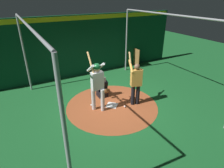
{
  "coord_description": "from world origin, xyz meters",
  "views": [
    {
      "loc": [
        5.63,
        -3.12,
        4.02
      ],
      "look_at": [
        0.0,
        0.0,
        0.95
      ],
      "focal_mm": 30.35,
      "sensor_mm": 36.0,
      "label": 1
    }
  ],
  "objects_px": {
    "baseball_0": "(91,105)",
    "catcher": "(103,89)",
    "visitor": "(136,82)",
    "home_plate": "(112,105)",
    "bat_rack": "(135,57)",
    "baseball_1": "(125,106)",
    "batter": "(97,82)"
  },
  "relations": [
    {
      "from": "catcher",
      "to": "visitor",
      "type": "bearing_deg",
      "value": 36.64
    },
    {
      "from": "home_plate",
      "to": "bat_rack",
      "type": "distance_m",
      "value": 5.0
    },
    {
      "from": "catcher",
      "to": "baseball_0",
      "type": "xyz_separation_m",
      "value": [
        0.45,
        -0.74,
        -0.33
      ]
    },
    {
      "from": "visitor",
      "to": "bat_rack",
      "type": "xyz_separation_m",
      "value": [
        -3.79,
        2.7,
        -0.5
      ]
    },
    {
      "from": "visitor",
      "to": "baseball_0",
      "type": "xyz_separation_m",
      "value": [
        -0.7,
        -1.6,
        -0.95
      ]
    },
    {
      "from": "home_plate",
      "to": "catcher",
      "type": "relative_size",
      "value": 0.44
    },
    {
      "from": "home_plate",
      "to": "batter",
      "type": "height_order",
      "value": "batter"
    },
    {
      "from": "home_plate",
      "to": "bat_rack",
      "type": "height_order",
      "value": "bat_rack"
    },
    {
      "from": "visitor",
      "to": "bat_rack",
      "type": "bearing_deg",
      "value": 162.49
    },
    {
      "from": "batter",
      "to": "baseball_0",
      "type": "bearing_deg",
      "value": -161.09
    },
    {
      "from": "catcher",
      "to": "visitor",
      "type": "distance_m",
      "value": 1.57
    },
    {
      "from": "batter",
      "to": "visitor",
      "type": "xyz_separation_m",
      "value": [
        0.33,
        1.47,
        -0.16
      ]
    },
    {
      "from": "batter",
      "to": "baseball_0",
      "type": "distance_m",
      "value": 1.18
    },
    {
      "from": "home_plate",
      "to": "baseball_1",
      "type": "height_order",
      "value": "baseball_1"
    },
    {
      "from": "home_plate",
      "to": "catcher",
      "type": "xyz_separation_m",
      "value": [
        -0.83,
        0.01,
        0.36
      ]
    },
    {
      "from": "catcher",
      "to": "baseball_0",
      "type": "relative_size",
      "value": 12.83
    },
    {
      "from": "baseball_0",
      "to": "baseball_1",
      "type": "relative_size",
      "value": 1.0
    },
    {
      "from": "baseball_1",
      "to": "catcher",
      "type": "bearing_deg",
      "value": -163.29
    },
    {
      "from": "catcher",
      "to": "bat_rack",
      "type": "height_order",
      "value": "bat_rack"
    },
    {
      "from": "visitor",
      "to": "baseball_1",
      "type": "distance_m",
      "value": 1.07
    },
    {
      "from": "home_plate",
      "to": "catcher",
      "type": "bearing_deg",
      "value": 179.37
    },
    {
      "from": "catcher",
      "to": "visitor",
      "type": "height_order",
      "value": "visitor"
    },
    {
      "from": "catcher",
      "to": "baseball_1",
      "type": "bearing_deg",
      "value": 16.71
    },
    {
      "from": "visitor",
      "to": "bat_rack",
      "type": "distance_m",
      "value": 4.68
    },
    {
      "from": "baseball_0",
      "to": "catcher",
      "type": "bearing_deg",
      "value": 121.55
    },
    {
      "from": "visitor",
      "to": "bat_rack",
      "type": "relative_size",
      "value": 1.97
    },
    {
      "from": "catcher",
      "to": "baseball_1",
      "type": "xyz_separation_m",
      "value": [
        1.19,
        0.36,
        -0.33
      ]
    },
    {
      "from": "baseball_0",
      "to": "baseball_1",
      "type": "distance_m",
      "value": 1.32
    },
    {
      "from": "baseball_0",
      "to": "visitor",
      "type": "bearing_deg",
      "value": 66.34
    },
    {
      "from": "baseball_0",
      "to": "bat_rack",
      "type": "bearing_deg",
      "value": 125.7
    },
    {
      "from": "batter",
      "to": "catcher",
      "type": "relative_size",
      "value": 2.32
    },
    {
      "from": "catcher",
      "to": "baseball_0",
      "type": "distance_m",
      "value": 0.93
    }
  ]
}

